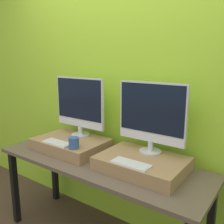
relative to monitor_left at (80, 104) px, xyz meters
The scene contains 9 objects.
wall_back 0.44m from the monitor_left, 29.39° to the left, with size 8.00×0.04×2.60m.
workbench 0.61m from the monitor_left, 25.96° to the right, with size 1.74×0.60×0.74m.
wooden_riser_left 0.36m from the monitor_left, 90.00° to the right, with size 0.61×0.43×0.10m.
monitor_left is the anchor object (origin of this frame).
keyboard_left 0.39m from the monitor_left, 90.00° to the right, with size 0.27×0.11×0.01m.
mug 0.41m from the monitor_left, 55.70° to the right, with size 0.08×0.08×0.09m.
wooden_riser_right 0.79m from the monitor_left, ahead, with size 0.61×0.43×0.10m.
monitor_right 0.71m from the monitor_left, ahead, with size 0.53×0.16×0.52m.
keyboard_right 0.81m from the monitor_left, 21.35° to the right, with size 0.27×0.11×0.01m.
Camera 1 is at (1.15, -1.12, 1.53)m, focal length 40.00 mm.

